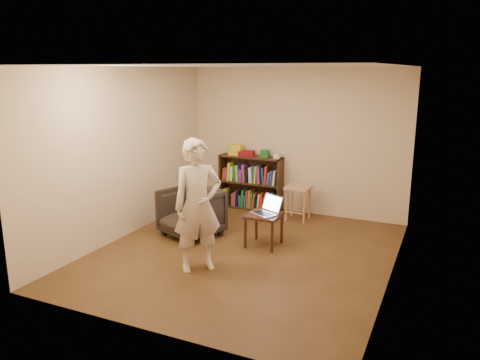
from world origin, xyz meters
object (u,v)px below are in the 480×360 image
at_px(bookshelf, 251,186).
at_px(stool, 298,193).
at_px(person, 198,206).
at_px(armchair, 191,212).
at_px(laptop, 267,210).
at_px(side_table, 264,219).

bearing_deg(bookshelf, stool, -15.52).
xyz_separation_m(bookshelf, person, (0.47, -2.82, 0.42)).
bearing_deg(armchair, laptop, 25.25).
bearing_deg(bookshelf, laptop, -59.70).
height_order(bookshelf, stool, bookshelf).
xyz_separation_m(armchair, person, (0.73, -1.06, 0.48)).
bearing_deg(bookshelf, person, -80.44).
bearing_deg(laptop, side_table, -109.27).
height_order(bookshelf, person, person).
bearing_deg(person, armchair, 79.22).
bearing_deg(person, side_table, 22.23).
relative_size(bookshelf, laptop, 2.47).
xyz_separation_m(stool, laptop, (-0.04, -1.38, 0.07)).
bearing_deg(armchair, person, -34.75).
distance_m(armchair, laptop, 1.24).
relative_size(armchair, person, 0.48).
xyz_separation_m(stool, side_table, (-0.07, -1.41, -0.07)).
relative_size(laptop, person, 0.28).
distance_m(stool, armchair, 1.95).
height_order(armchair, person, person).
bearing_deg(laptop, armchair, -148.69).
distance_m(bookshelf, armchair, 1.78).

